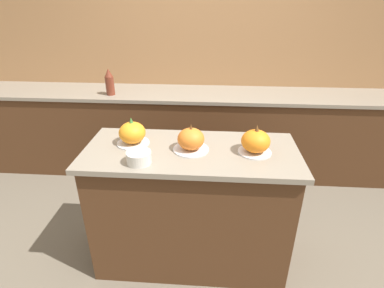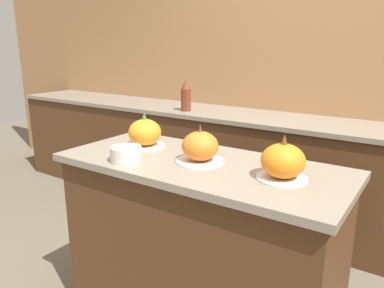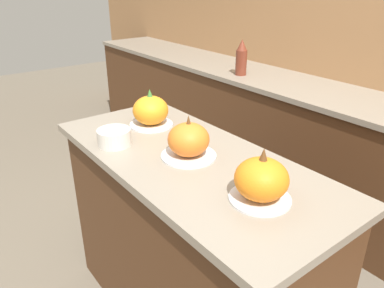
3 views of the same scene
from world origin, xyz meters
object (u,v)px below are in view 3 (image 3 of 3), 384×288
object	(u,v)px
pumpkin_cake_left	(151,111)
pumpkin_cake_center	(189,141)
bottle_tall	(241,58)
pumpkin_cake_right	(261,180)
mixing_bowl	(114,137)

from	to	relation	value
pumpkin_cake_left	pumpkin_cake_center	bearing A→B (deg)	-9.06
bottle_tall	pumpkin_cake_center	bearing A→B (deg)	-52.52
pumpkin_cake_center	bottle_tall	size ratio (longest dim) A/B	0.86
pumpkin_cake_center	bottle_tall	distance (m)	1.50
pumpkin_cake_left	pumpkin_cake_center	size ratio (longest dim) A/B	0.94
pumpkin_cake_right	mixing_bowl	distance (m)	0.72
pumpkin_cake_left	mixing_bowl	size ratio (longest dim) A/B	1.47
mixing_bowl	pumpkin_cake_right	bearing A→B (deg)	14.70
pumpkin_cake_center	mixing_bowl	size ratio (longest dim) A/B	1.57
pumpkin_cake_center	pumpkin_cake_right	size ratio (longest dim) A/B	1.09
pumpkin_cake_right	bottle_tall	xyz separation A→B (m)	(-1.32, 1.20, 0.03)
pumpkin_cake_left	mixing_bowl	bearing A→B (deg)	-68.19
pumpkin_cake_right	bottle_tall	world-z (taller)	bottle_tall
pumpkin_cake_left	mixing_bowl	xyz separation A→B (m)	(0.10, -0.25, -0.04)
pumpkin_cake_center	pumpkin_cake_right	distance (m)	0.40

